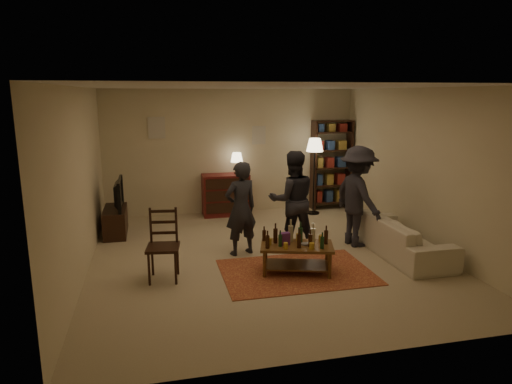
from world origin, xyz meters
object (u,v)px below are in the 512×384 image
object	(u,v)px
coffee_table	(296,247)
dining_chair	(163,242)
tv_stand	(115,214)
dresser	(226,194)
floor_lamp	(315,150)
person_by_sofa	(358,196)
person_right	(292,200)
person_left	(241,209)
bookshelf	(331,164)
sofa	(401,236)

from	to	relation	value
coffee_table	dining_chair	world-z (taller)	dining_chair
tv_stand	dresser	world-z (taller)	dresser
floor_lamp	person_by_sofa	bearing A→B (deg)	-90.08
floor_lamp	person_right	xyz separation A→B (m)	(-1.14, -2.04, -0.57)
person_left	dresser	bearing A→B (deg)	-111.09
person_right	person_by_sofa	distance (m)	1.14
bookshelf	person_by_sofa	distance (m)	2.63
person_right	dining_chair	bearing A→B (deg)	25.30
coffee_table	person_right	distance (m)	1.22
dresser	floor_lamp	bearing A→B (deg)	-9.79
tv_stand	person_right	xyz separation A→B (m)	(3.00, -1.46, 0.45)
person_right	person_by_sofa	world-z (taller)	person_by_sofa
floor_lamp	person_left	xyz separation A→B (m)	(-2.06, -2.17, -0.63)
tv_stand	sofa	world-z (taller)	tv_stand
floor_lamp	dining_chair	bearing A→B (deg)	-138.78
bookshelf	person_left	world-z (taller)	bookshelf
dining_chair	person_right	world-z (taller)	person_right
dining_chair	floor_lamp	bearing A→B (deg)	48.96
dresser	person_by_sofa	world-z (taller)	person_by_sofa
coffee_table	sofa	size ratio (longest dim) A/B	0.56
dining_chair	person_by_sofa	size ratio (longest dim) A/B	0.60
tv_stand	bookshelf	world-z (taller)	bookshelf
dresser	bookshelf	xyz separation A→B (m)	(2.44, 0.07, 0.56)
person_left	person_right	world-z (taller)	person_right
dining_chair	tv_stand	bearing A→B (deg)	117.00
dining_chair	tv_stand	distance (m)	2.47
floor_lamp	sofa	size ratio (longest dim) A/B	0.80
person_right	person_by_sofa	bearing A→B (deg)	177.13
floor_lamp	sofa	world-z (taller)	floor_lamp
coffee_table	person_left	size ratio (longest dim) A/B	0.76
dresser	bookshelf	world-z (taller)	bookshelf
coffee_table	floor_lamp	bearing A→B (deg)	65.64
tv_stand	person_right	bearing A→B (deg)	-25.90
sofa	person_left	xyz separation A→B (m)	(-2.56, 0.61, 0.47)
floor_lamp	person_by_sofa	xyz separation A→B (m)	(-0.00, -2.17, -0.54)
coffee_table	bookshelf	size ratio (longest dim) A/B	0.58
tv_stand	floor_lamp	xyz separation A→B (m)	(4.14, 0.59, 1.02)
tv_stand	floor_lamp	world-z (taller)	floor_lamp
tv_stand	person_by_sofa	xyz separation A→B (m)	(4.14, -1.59, 0.48)
tv_stand	person_right	distance (m)	3.37
person_right	sofa	bearing A→B (deg)	159.31
bookshelf	person_by_sofa	size ratio (longest dim) A/B	1.16
sofa	bookshelf	bearing A→B (deg)	-0.82
bookshelf	dresser	bearing A→B (deg)	-178.43
tv_stand	floor_lamp	distance (m)	4.30
coffee_table	person_by_sofa	distance (m)	1.78
floor_lamp	person_right	world-z (taller)	person_right
coffee_table	dresser	distance (m)	3.50
bookshelf	sofa	distance (m)	3.26
bookshelf	person_left	bearing A→B (deg)	-135.47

